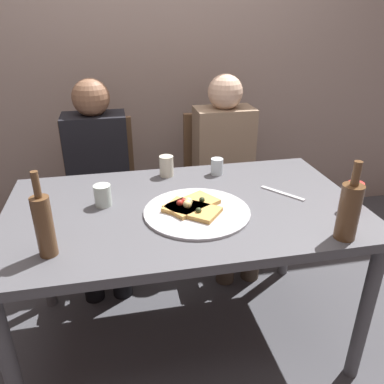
{
  "coord_description": "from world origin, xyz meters",
  "views": [
    {
      "loc": [
        -0.27,
        -1.44,
        1.51
      ],
      "look_at": [
        0.04,
        0.02,
        0.79
      ],
      "focal_mm": 35.9,
      "sensor_mm": 36.0,
      "label": 1
    }
  ],
  "objects_px": {
    "beer_bottle": "(44,225)",
    "table_knife": "(282,193)",
    "chair_left": "(101,184)",
    "tumbler_near": "(166,166)",
    "pizza_tray": "(197,212)",
    "wine_glass": "(217,166)",
    "guest_in_sweater": "(99,174)",
    "guest_in_beanie": "(227,164)",
    "wine_bottle": "(349,210)",
    "pizza_slice_last": "(192,209)",
    "soda_can": "(354,196)",
    "pizza_slice_extra": "(191,204)",
    "tumbler_far": "(103,195)",
    "chair_right": "(220,174)",
    "dining_table": "(184,222)"
  },
  "relations": [
    {
      "from": "table_knife",
      "to": "pizza_slice_last",
      "type": "bearing_deg",
      "value": 66.23
    },
    {
      "from": "table_knife",
      "to": "chair_right",
      "type": "distance_m",
      "value": 0.85
    },
    {
      "from": "guest_in_beanie",
      "to": "beer_bottle",
      "type": "bearing_deg",
      "value": 45.86
    },
    {
      "from": "pizza_slice_extra",
      "to": "guest_in_sweater",
      "type": "height_order",
      "value": "guest_in_sweater"
    },
    {
      "from": "pizza_slice_last",
      "to": "chair_left",
      "type": "bearing_deg",
      "value": 113.21
    },
    {
      "from": "pizza_slice_extra",
      "to": "guest_in_sweater",
      "type": "xyz_separation_m",
      "value": [
        -0.4,
        0.73,
        -0.13
      ]
    },
    {
      "from": "wine_glass",
      "to": "pizza_tray",
      "type": "bearing_deg",
      "value": -116.1
    },
    {
      "from": "tumbler_near",
      "to": "guest_in_beanie",
      "type": "relative_size",
      "value": 0.09
    },
    {
      "from": "beer_bottle",
      "to": "table_knife",
      "type": "bearing_deg",
      "value": 16.08
    },
    {
      "from": "pizza_slice_last",
      "to": "guest_in_beanie",
      "type": "distance_m",
      "value": 0.87
    },
    {
      "from": "tumbler_near",
      "to": "soda_can",
      "type": "relative_size",
      "value": 0.85
    },
    {
      "from": "guest_in_sweater",
      "to": "table_knife",
      "type": "bearing_deg",
      "value": 141.61
    },
    {
      "from": "tumbler_far",
      "to": "dining_table",
      "type": "bearing_deg",
      "value": -12.48
    },
    {
      "from": "soda_can",
      "to": "tumbler_near",
      "type": "bearing_deg",
      "value": 143.98
    },
    {
      "from": "table_knife",
      "to": "chair_left",
      "type": "distance_m",
      "value": 1.2
    },
    {
      "from": "tumbler_near",
      "to": "tumbler_far",
      "type": "height_order",
      "value": "tumbler_near"
    },
    {
      "from": "dining_table",
      "to": "chair_left",
      "type": "height_order",
      "value": "chair_left"
    },
    {
      "from": "wine_bottle",
      "to": "tumbler_near",
      "type": "distance_m",
      "value": 0.91
    },
    {
      "from": "guest_in_beanie",
      "to": "pizza_tray",
      "type": "bearing_deg",
      "value": 64.82
    },
    {
      "from": "pizza_slice_last",
      "to": "wine_glass",
      "type": "relative_size",
      "value": 3.04
    },
    {
      "from": "pizza_tray",
      "to": "tumbler_near",
      "type": "relative_size",
      "value": 4.23
    },
    {
      "from": "pizza_slice_extra",
      "to": "dining_table",
      "type": "bearing_deg",
      "value": 122.21
    },
    {
      "from": "pizza_tray",
      "to": "tumbler_far",
      "type": "distance_m",
      "value": 0.41
    },
    {
      "from": "wine_bottle",
      "to": "wine_glass",
      "type": "relative_size",
      "value": 3.61
    },
    {
      "from": "pizza_tray",
      "to": "chair_left",
      "type": "bearing_deg",
      "value": 114.5
    },
    {
      "from": "table_knife",
      "to": "guest_in_sweater",
      "type": "relative_size",
      "value": 0.19
    },
    {
      "from": "soda_can",
      "to": "chair_right",
      "type": "distance_m",
      "value": 1.1
    },
    {
      "from": "tumbler_far",
      "to": "table_knife",
      "type": "relative_size",
      "value": 0.42
    },
    {
      "from": "pizza_slice_last",
      "to": "beer_bottle",
      "type": "height_order",
      "value": "beer_bottle"
    },
    {
      "from": "pizza_slice_extra",
      "to": "wine_bottle",
      "type": "bearing_deg",
      "value": -33.31
    },
    {
      "from": "dining_table",
      "to": "pizza_slice_last",
      "type": "xyz_separation_m",
      "value": [
        0.02,
        -0.08,
        0.1
      ]
    },
    {
      "from": "soda_can",
      "to": "guest_in_beanie",
      "type": "xyz_separation_m",
      "value": [
        -0.29,
        0.86,
        -0.16
      ]
    },
    {
      "from": "beer_bottle",
      "to": "dining_table",
      "type": "bearing_deg",
      "value": 26.5
    },
    {
      "from": "pizza_tray",
      "to": "wine_glass",
      "type": "height_order",
      "value": "wine_glass"
    },
    {
      "from": "wine_bottle",
      "to": "tumbler_far",
      "type": "xyz_separation_m",
      "value": [
        -0.87,
        0.45,
        -0.07
      ]
    },
    {
      "from": "pizza_tray",
      "to": "guest_in_beanie",
      "type": "distance_m",
      "value": 0.85
    },
    {
      "from": "wine_bottle",
      "to": "table_knife",
      "type": "bearing_deg",
      "value": 100.0
    },
    {
      "from": "tumbler_far",
      "to": "guest_in_sweater",
      "type": "height_order",
      "value": "guest_in_sweater"
    },
    {
      "from": "soda_can",
      "to": "chair_left",
      "type": "distance_m",
      "value": 1.5
    },
    {
      "from": "pizza_slice_last",
      "to": "beer_bottle",
      "type": "relative_size",
      "value": 0.82
    },
    {
      "from": "beer_bottle",
      "to": "guest_in_beanie",
      "type": "distance_m",
      "value": 1.34
    },
    {
      "from": "pizza_slice_extra",
      "to": "wine_bottle",
      "type": "height_order",
      "value": "wine_bottle"
    },
    {
      "from": "tumbler_near",
      "to": "chair_left",
      "type": "bearing_deg",
      "value": 125.31
    },
    {
      "from": "table_knife",
      "to": "chair_right",
      "type": "bearing_deg",
      "value": -32.36
    },
    {
      "from": "wine_glass",
      "to": "chair_left",
      "type": "height_order",
      "value": "chair_left"
    },
    {
      "from": "wine_bottle",
      "to": "chair_left",
      "type": "xyz_separation_m",
      "value": [
        -0.91,
        1.21,
        -0.35
      ]
    },
    {
      "from": "wine_bottle",
      "to": "soda_can",
      "type": "xyz_separation_m",
      "value": [
        0.15,
        0.2,
        -0.05
      ]
    },
    {
      "from": "pizza_tray",
      "to": "tumbler_far",
      "type": "height_order",
      "value": "tumbler_far"
    },
    {
      "from": "pizza_slice_extra",
      "to": "chair_right",
      "type": "distance_m",
      "value": 0.99
    },
    {
      "from": "pizza_slice_last",
      "to": "wine_glass",
      "type": "xyz_separation_m",
      "value": [
        0.21,
        0.39,
        0.02
      ]
    }
  ]
}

